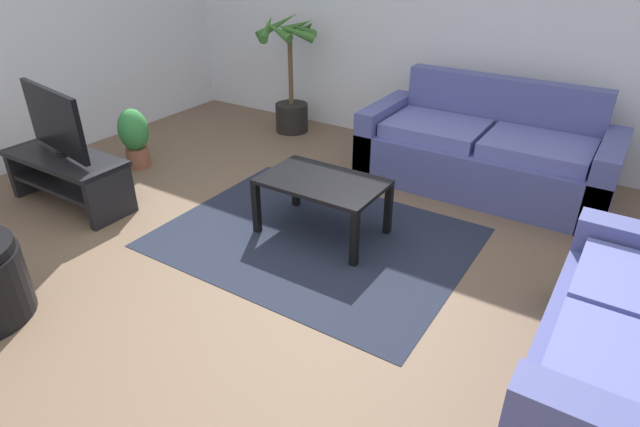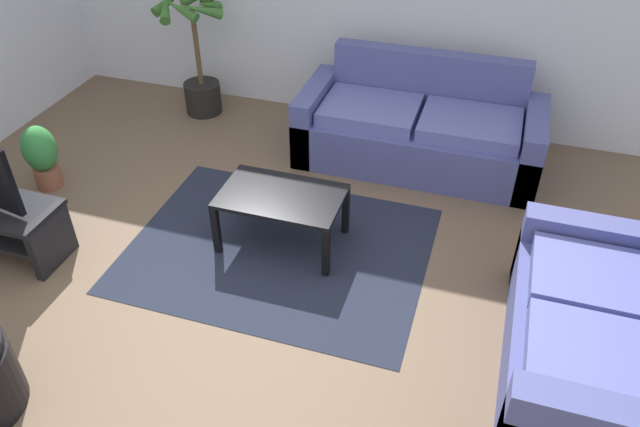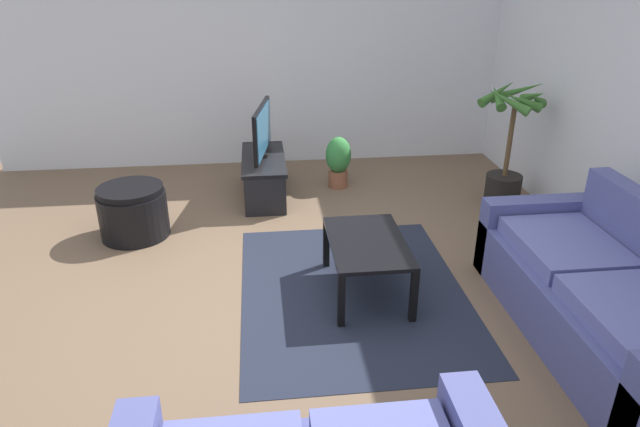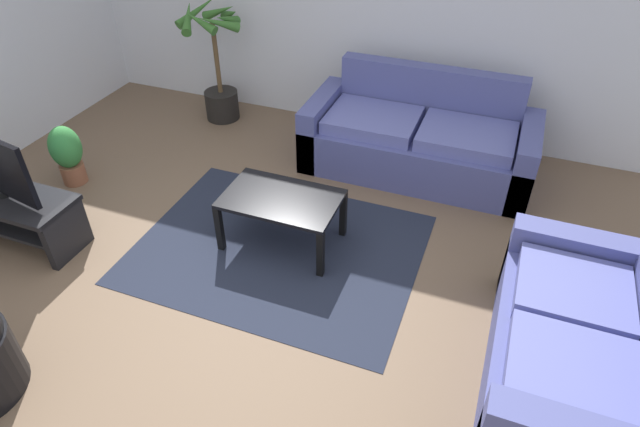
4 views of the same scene
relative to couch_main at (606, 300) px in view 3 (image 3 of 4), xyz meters
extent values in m
plane|color=brown|center=(-0.88, -2.28, -0.30)|extent=(6.60, 6.60, 0.00)
cube|color=silver|center=(-3.88, -2.28, 1.05)|extent=(0.06, 6.00, 2.70)
cube|color=#4C518C|center=(0.00, -0.03, -0.09)|extent=(2.09, 0.90, 0.42)
cube|color=#4C518C|center=(-0.95, -0.03, 0.01)|extent=(0.18, 0.90, 0.62)
cube|color=#5D63A4|center=(-0.43, -0.08, 0.18)|extent=(0.82, 0.66, 0.12)
cube|color=black|center=(-2.76, -2.18, 0.11)|extent=(1.10, 0.45, 0.04)
cube|color=black|center=(-2.76, -2.18, -0.11)|extent=(1.02, 0.39, 0.03)
cube|color=black|center=(-3.28, -2.18, -0.09)|extent=(0.06, 0.41, 0.43)
cube|color=black|center=(-2.24, -2.18, -0.09)|extent=(0.06, 0.41, 0.43)
cube|color=black|center=(-2.76, -2.18, 0.42)|extent=(0.90, 0.19, 0.51)
cube|color=teal|center=(-2.75, -2.16, 0.42)|extent=(0.84, 0.15, 0.46)
cylinder|color=black|center=(-2.76, -2.18, 0.15)|extent=(0.10, 0.10, 0.04)
cube|color=black|center=(-0.75, -1.45, 0.12)|extent=(0.89, 0.56, 0.03)
cube|color=black|center=(-1.17, -1.71, -0.10)|extent=(0.05, 0.05, 0.41)
cube|color=black|center=(-0.33, -1.71, -0.10)|extent=(0.05, 0.05, 0.41)
cube|color=black|center=(-1.17, -1.20, -0.10)|extent=(0.05, 0.05, 0.41)
cube|color=black|center=(-0.33, -1.20, -0.10)|extent=(0.05, 0.05, 0.41)
cube|color=#1E2333|center=(-0.75, -1.55, -0.30)|extent=(2.20, 1.70, 0.01)
cylinder|color=black|center=(-2.26, 0.27, -0.15)|extent=(0.36, 0.36, 0.31)
cylinder|color=brown|center=(-2.26, 0.27, 0.39)|extent=(0.05, 0.05, 0.76)
cone|color=#356928|center=(-2.08, 0.25, 0.82)|extent=(0.13, 0.38, 0.22)
cone|color=#356928|center=(-2.12, 0.41, 0.82)|extent=(0.37, 0.35, 0.24)
cone|color=#356928|center=(-2.27, 0.45, 0.82)|extent=(0.38, 0.13, 0.22)
cone|color=#356928|center=(-2.49, 0.37, 0.82)|extent=(0.31, 0.51, 0.28)
cone|color=#356928|center=(-2.47, 0.17, 0.82)|extent=(0.29, 0.47, 0.26)
cone|color=#356928|center=(-2.28, 0.09, 0.82)|extent=(0.38, 0.14, 0.22)
cone|color=#356928|center=(-2.10, 0.12, 0.82)|extent=(0.36, 0.39, 0.25)
cylinder|color=brown|center=(-2.92, -1.36, -0.21)|extent=(0.22, 0.22, 0.19)
ellipsoid|color=#35843C|center=(-2.92, -1.36, 0.07)|extent=(0.28, 0.28, 0.40)
cylinder|color=black|center=(-1.93, -3.39, -0.09)|extent=(0.61, 0.61, 0.42)
cylinder|color=black|center=(-1.93, -3.39, 0.15)|extent=(0.58, 0.58, 0.06)
camera|label=1|loc=(1.08, -4.33, 1.73)|focal=29.25mm
camera|label=2|loc=(0.61, -4.82, 2.73)|focal=34.67mm
camera|label=3|loc=(2.88, -2.22, 2.06)|focal=31.56mm
camera|label=4|loc=(0.71, -4.45, 2.54)|focal=30.22mm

